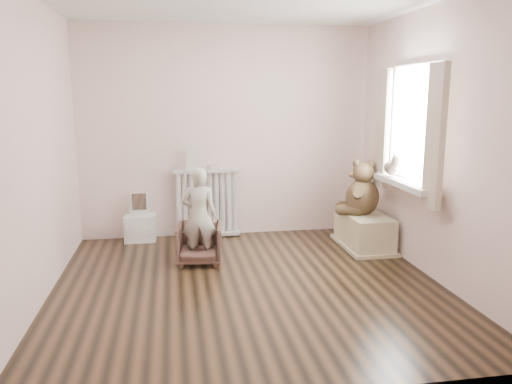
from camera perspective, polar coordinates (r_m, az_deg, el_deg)
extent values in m
cube|color=black|center=(4.78, -0.89, -10.54)|extent=(3.60, 3.60, 0.01)
cube|color=white|center=(6.25, -3.43, 6.81)|extent=(3.60, 0.02, 2.60)
cube|color=white|center=(2.72, 4.74, 1.26)|extent=(3.60, 0.02, 2.60)
cube|color=white|center=(4.56, -23.96, 4.32)|extent=(0.02, 3.60, 2.60)
cube|color=white|center=(5.06, 19.73, 5.19)|extent=(0.02, 3.60, 2.60)
cube|color=white|center=(5.29, 17.88, 7.17)|extent=(0.03, 0.90, 1.10)
cube|color=silver|center=(5.32, 16.65, 0.95)|extent=(0.22, 1.10, 0.06)
cube|color=beige|center=(4.75, 19.79, 5.93)|extent=(0.06, 0.26, 1.30)
cube|color=beige|center=(5.77, 14.26, 7.04)|extent=(0.06, 0.26, 1.30)
cube|color=silver|center=(6.24, -5.61, -1.68)|extent=(0.81, 0.15, 0.86)
cube|color=beige|center=(6.13, -7.19, 3.80)|extent=(0.17, 0.01, 0.28)
cylinder|color=#A59E8C|center=(6.16, -5.19, 2.84)|extent=(0.10, 0.10, 0.06)
cube|color=silver|center=(6.24, -13.14, -3.01)|extent=(0.37, 0.27, 0.59)
imported|color=brown|center=(5.34, -6.49, -5.85)|extent=(0.51, 0.52, 0.43)
imported|color=beige|center=(5.21, -6.54, -2.70)|extent=(0.40, 0.29, 1.02)
cube|color=beige|center=(5.99, 12.25, -4.30)|extent=(0.45, 0.85, 0.40)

